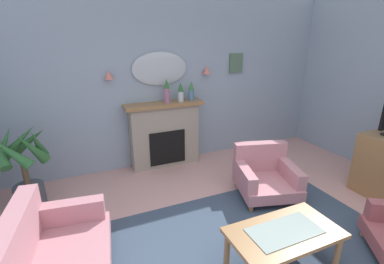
% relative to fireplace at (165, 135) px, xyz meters
% --- Properties ---
extents(wall_back, '(6.98, 0.10, 2.95)m').
position_rel_fireplace_xyz_m(wall_back, '(0.28, 0.22, 0.90)').
color(wall_back, '#8C9EB2').
rests_on(wall_back, ground).
extents(patterned_rug, '(3.20, 2.40, 0.01)m').
position_rel_fireplace_xyz_m(patterned_rug, '(0.28, -2.50, -0.56)').
color(patterned_rug, '#38475B').
rests_on(patterned_rug, ground).
extents(fireplace, '(1.36, 0.36, 1.16)m').
position_rel_fireplace_xyz_m(fireplace, '(0.00, 0.00, 0.00)').
color(fireplace, gray).
rests_on(fireplace, ground).
extents(mantel_vase_right, '(0.10, 0.10, 0.41)m').
position_rel_fireplace_xyz_m(mantel_vase_right, '(0.05, -0.03, 0.79)').
color(mantel_vase_right, '#9E6084').
rests_on(mantel_vase_right, fireplace).
extents(mantel_vase_left, '(0.10, 0.10, 0.33)m').
position_rel_fireplace_xyz_m(mantel_vase_left, '(0.30, -0.03, 0.76)').
color(mantel_vase_left, silver).
rests_on(mantel_vase_left, fireplace).
extents(mantel_vase_centre, '(0.11, 0.11, 0.34)m').
position_rel_fireplace_xyz_m(mantel_vase_centre, '(0.50, -0.03, 0.75)').
color(mantel_vase_centre, '#4C7093').
rests_on(mantel_vase_centre, fireplace).
extents(wall_mirror, '(0.96, 0.06, 0.56)m').
position_rel_fireplace_xyz_m(wall_mirror, '(0.00, 0.14, 1.14)').
color(wall_mirror, '#B2BCC6').
extents(wall_sconce_left, '(0.14, 0.14, 0.14)m').
position_rel_fireplace_xyz_m(wall_sconce_left, '(-0.85, 0.09, 1.09)').
color(wall_sconce_left, '#D17066').
extents(wall_sconce_right, '(0.14, 0.14, 0.14)m').
position_rel_fireplace_xyz_m(wall_sconce_right, '(0.85, 0.09, 1.09)').
color(wall_sconce_right, '#D17066').
extents(framed_picture, '(0.28, 0.03, 0.36)m').
position_rel_fireplace_xyz_m(framed_picture, '(1.50, 0.15, 1.18)').
color(framed_picture, '#4C6B56').
extents(coffee_table, '(1.10, 0.60, 0.45)m').
position_rel_fireplace_xyz_m(coffee_table, '(0.31, -2.74, -0.19)').
color(coffee_table, olive).
rests_on(coffee_table, ground).
extents(armchair_in_corner, '(1.00, 1.01, 0.71)m').
position_rel_fireplace_xyz_m(armchair_in_corner, '(1.04, -1.50, -0.27)').
color(armchair_in_corner, '#B77A84').
rests_on(armchair_in_corner, ground).
extents(potted_plant_tall_palm, '(0.73, 0.73, 1.16)m').
position_rel_fireplace_xyz_m(potted_plant_tall_palm, '(-2.11, -0.52, 0.05)').
color(potted_plant_tall_palm, '#474C56').
rests_on(potted_plant_tall_palm, ground).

